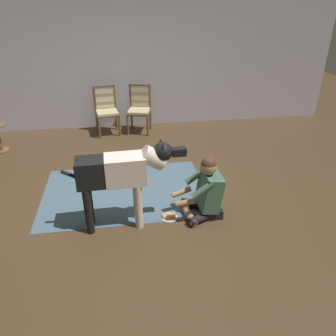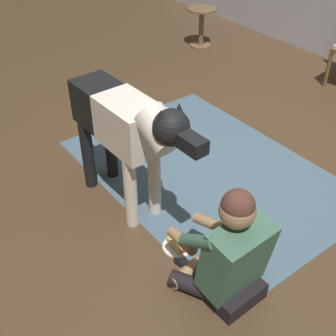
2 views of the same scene
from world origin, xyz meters
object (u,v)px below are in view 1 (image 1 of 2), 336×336
object	(u,v)px
hot_dog_on_plate	(169,216)
dining_chair_right_of_pair	(139,106)
person_sitting_on_floor	(206,192)
dining_chair_left_of_pair	(106,108)
large_dog	(121,173)

from	to	relation	value
hot_dog_on_plate	dining_chair_right_of_pair	bearing A→B (deg)	91.91
hot_dog_on_plate	person_sitting_on_floor	bearing A→B (deg)	1.82
dining_chair_left_of_pair	large_dog	bearing A→B (deg)	-86.07
person_sitting_on_floor	large_dog	size ratio (longest dim) A/B	0.57
person_sitting_on_floor	hot_dog_on_plate	size ratio (longest dim) A/B	3.85
large_dog	person_sitting_on_floor	bearing A→B (deg)	1.82
dining_chair_right_of_pair	person_sitting_on_floor	world-z (taller)	dining_chair_right_of_pair
dining_chair_left_of_pair	dining_chair_right_of_pair	size ratio (longest dim) A/B	1.00
hot_dog_on_plate	dining_chair_left_of_pair	bearing A→B (deg)	103.81
dining_chair_left_of_pair	hot_dog_on_plate	xyz separation A→B (m)	(0.81, -3.28, -0.52)
large_dog	dining_chair_left_of_pair	bearing A→B (deg)	93.93
dining_chair_left_of_pair	person_sitting_on_floor	world-z (taller)	dining_chair_left_of_pair
large_dog	dining_chair_right_of_pair	bearing A→B (deg)	81.88
dining_chair_left_of_pair	dining_chair_right_of_pair	xyz separation A→B (m)	(0.70, -0.00, 0.00)
dining_chair_left_of_pair	large_dog	world-z (taller)	large_dog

